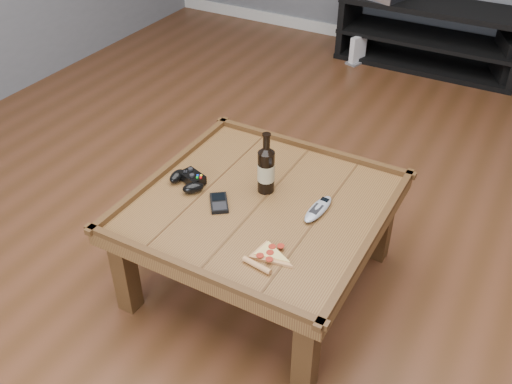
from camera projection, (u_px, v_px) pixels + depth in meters
The scene contains 10 objects.
ground at pixel (260, 279), 2.65m from camera, with size 6.00×6.00×0.00m, color #492914.
baseboard at pixel (434, 49), 4.72m from camera, with size 5.00×0.02×0.10m, color silver.
coffee_table at pixel (261, 213), 2.42m from camera, with size 1.03×1.03×0.48m.
media_console at pixel (430, 36), 4.44m from camera, with size 1.40×0.45×0.50m.
beer_bottle at pixel (266, 168), 2.38m from camera, with size 0.07×0.07×0.28m.
game_controller at pixel (188, 180), 2.47m from camera, with size 0.19×0.16×0.05m.
pizza_slice at pixel (268, 256), 2.11m from camera, with size 0.16×0.23×0.02m.
smartphone at pixel (219, 203), 2.37m from camera, with size 0.13×0.15×0.02m.
remote_control at pixel (318, 209), 2.32m from camera, with size 0.08×0.21×0.03m.
game_console at pixel (358, 51), 4.57m from camera, with size 0.15×0.20×0.22m.
Camera 1 is at (0.90, -1.66, 1.90)m, focal length 40.00 mm.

